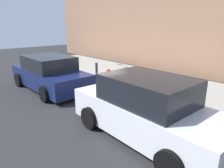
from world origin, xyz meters
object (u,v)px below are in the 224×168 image
suitcase_silver_0 (166,95)px  suitcase_navy_3 (136,85)px  parked_car_navy_1 (50,74)px  bollard_post (97,72)px  suitcase_maroon_4 (127,82)px  fire_hydrant (109,76)px  suitcase_teal_2 (144,88)px  suitcase_olive_5 (120,79)px  parked_car_white_0 (147,110)px  suitcase_red_1 (154,91)px

suitcase_silver_0 → suitcase_navy_3: bearing=-4.1°
parked_car_navy_1 → bollard_post: bearing=-110.4°
suitcase_maroon_4 → fire_hydrant: 1.24m
suitcase_silver_0 → suitcase_maroon_4: bearing=-1.5°
suitcase_teal_2 → bollard_post: bearing=2.3°
suitcase_olive_5 → parked_car_white_0: bearing=145.7°
suitcase_maroon_4 → suitcase_olive_5: bearing=-1.8°
fire_hydrant → bollard_post: bollard_post is taller
suitcase_navy_3 → suitcase_maroon_4: 0.47m
suitcase_navy_3 → fire_hydrant: 1.71m
suitcase_olive_5 → fire_hydrant: bearing=0.6°
suitcase_red_1 → fire_hydrant: fire_hydrant is taller
suitcase_maroon_4 → suitcase_olive_5: suitcase_olive_5 is taller
suitcase_navy_3 → suitcase_olive_5: bearing=2.8°
suitcase_red_1 → suitcase_olive_5: 1.95m
parked_car_white_0 → parked_car_navy_1: size_ratio=0.96×
suitcase_silver_0 → suitcase_olive_5: 2.50m
suitcase_navy_3 → parked_car_white_0: 3.36m
suitcase_silver_0 → suitcase_red_1: (0.55, -0.02, 0.04)m
parked_car_white_0 → parked_car_navy_1: parked_car_white_0 is taller
suitcase_maroon_4 → bollard_post: (1.98, 0.14, 0.12)m
suitcase_silver_0 → fire_hydrant: fire_hydrant is taller
suitcase_maroon_4 → bollard_post: size_ratio=1.08×
suitcase_silver_0 → parked_car_navy_1: parked_car_navy_1 is taller
suitcase_red_1 → suitcase_maroon_4: suitcase_maroon_4 is taller
suitcase_olive_5 → suitcase_navy_3: bearing=-177.2°
suitcase_silver_0 → bollard_post: (4.01, 0.09, 0.19)m
fire_hydrant → suitcase_red_1: bearing=179.2°
suitcase_navy_3 → suitcase_olive_5: suitcase_olive_5 is taller
suitcase_teal_2 → suitcase_maroon_4: 0.95m
suitcase_teal_2 → suitcase_maroon_4: suitcase_maroon_4 is taller
suitcase_red_1 → suitcase_maroon_4: 1.49m
suitcase_teal_2 → parked_car_navy_1: size_ratio=0.19×
suitcase_maroon_4 → parked_car_white_0: bearing=141.8°
fire_hydrant → suitcase_teal_2: bearing=179.2°
bollard_post → parked_car_navy_1: bearing=69.6°
parked_car_navy_1 → suitcase_maroon_4: bearing=-140.8°
suitcase_maroon_4 → parked_car_white_0: size_ratio=0.23×
suitcase_maroon_4 → parked_car_navy_1: parked_car_navy_1 is taller
suitcase_navy_3 → suitcase_maroon_4: size_ratio=0.92×
suitcase_olive_5 → parked_car_navy_1: parked_car_navy_1 is taller
parked_car_white_0 → suitcase_silver_0: bearing=-69.4°
suitcase_navy_3 → suitcase_maroon_4: (0.46, 0.06, 0.05)m
suitcase_silver_0 → suitcase_teal_2: bearing=-1.6°
bollard_post → suitcase_maroon_4: bearing=-175.8°
suitcase_navy_3 → bollard_post: (2.44, 0.20, 0.17)m
suitcase_maroon_4 → suitcase_olive_5: (0.46, -0.01, 0.04)m
suitcase_red_1 → fire_hydrant: (2.73, -0.04, 0.06)m
suitcase_olive_5 → parked_car_navy_1: size_ratio=0.23×
suitcase_silver_0 → parked_car_navy_1: bearing=24.7°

